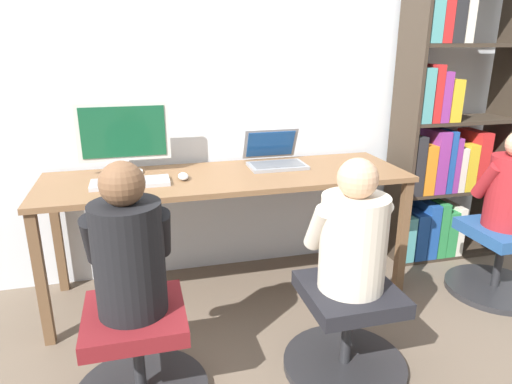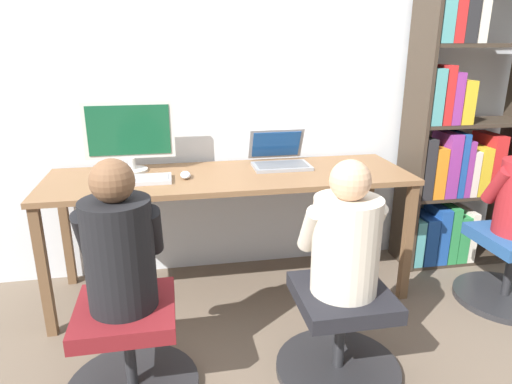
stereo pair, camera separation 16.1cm
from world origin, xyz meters
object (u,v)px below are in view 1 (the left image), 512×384
at_px(laptop, 275,158).
at_px(keyboard, 130,182).
at_px(person_at_laptop, 353,234).
at_px(bookshelf, 443,142).
at_px(office_chair_side, 499,261).
at_px(person_at_monitor, 128,249).
at_px(office_chair_left, 139,357).
at_px(person_near_shelf, 512,187).
at_px(office_chair_right, 347,330).
at_px(desktop_monitor, 124,137).

relative_size(laptop, keyboard, 0.83).
distance_m(person_at_laptop, bookshelf, 1.48).
bearing_deg(office_chair_side, keyboard, 170.23).
distance_m(keyboard, person_at_monitor, 0.72).
xyz_separation_m(keyboard, person_at_laptop, (0.92, -0.77, -0.08)).
relative_size(office_chair_left, person_at_laptop, 0.98).
bearing_deg(person_at_laptop, person_near_shelf, 18.91).
distance_m(office_chair_right, person_at_monitor, 1.06).
height_order(bookshelf, person_near_shelf, bookshelf).
xyz_separation_m(office_chair_right, office_chair_side, (1.20, 0.41, 0.00)).
relative_size(laptop, person_at_laptop, 0.58).
relative_size(office_chair_right, office_chair_side, 1.00).
relative_size(person_at_laptop, person_near_shelf, 1.03).
xyz_separation_m(person_at_laptop, office_chair_side, (1.20, 0.41, -0.48)).
relative_size(person_at_laptop, bookshelf, 0.30).
bearing_deg(person_at_monitor, office_chair_side, 9.51).
relative_size(person_at_monitor, bookshelf, 0.32).
height_order(person_at_monitor, office_chair_side, person_at_monitor).
height_order(keyboard, office_chair_right, keyboard).
relative_size(office_chair_right, person_at_monitor, 0.93).
xyz_separation_m(person_at_monitor, office_chair_side, (2.13, 0.36, -0.50)).
xyz_separation_m(laptop, office_chair_right, (0.06, -0.97, -0.59)).
bearing_deg(person_near_shelf, laptop, 156.44).
bearing_deg(office_chair_right, office_chair_side, 18.91).
relative_size(desktop_monitor, person_at_laptop, 0.87).
xyz_separation_m(office_chair_left, person_near_shelf, (2.13, 0.37, 0.47)).
bearing_deg(office_chair_left, laptop, 46.40).
xyz_separation_m(desktop_monitor, person_at_monitor, (0.01, -0.95, -0.26)).
xyz_separation_m(keyboard, office_chair_right, (0.92, -0.78, -0.55)).
bearing_deg(laptop, office_chair_left, -133.60).
distance_m(desktop_monitor, laptop, 0.90).
relative_size(office_chair_right, person_near_shelf, 1.01).
height_order(office_chair_right, bookshelf, bookshelf).
bearing_deg(bookshelf, keyboard, -174.77).
distance_m(office_chair_left, person_near_shelf, 2.22).
distance_m(desktop_monitor, office_chair_left, 1.22).
height_order(desktop_monitor, keyboard, desktop_monitor).
bearing_deg(person_at_laptop, office_chair_side, 18.72).
xyz_separation_m(office_chair_right, bookshelf, (1.12, 0.96, 0.62)).
bearing_deg(person_near_shelf, person_at_laptop, -161.09).
height_order(desktop_monitor, office_chair_left, desktop_monitor).
bearing_deg(bookshelf, office_chair_right, -139.20).
distance_m(office_chair_left, person_at_monitor, 0.50).
xyz_separation_m(person_at_laptop, person_near_shelf, (1.20, 0.41, -0.01)).
distance_m(office_chair_right, office_chair_side, 1.27).
height_order(keyboard, office_chair_side, keyboard).
xyz_separation_m(bookshelf, person_near_shelf, (0.09, -0.55, -0.15)).
xyz_separation_m(desktop_monitor, office_chair_side, (2.14, -0.59, -0.76)).
height_order(laptop, office_chair_side, laptop).
bearing_deg(office_chair_right, desktop_monitor, 133.17).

